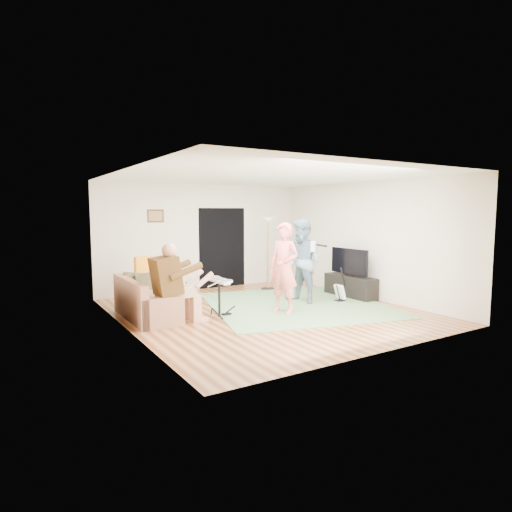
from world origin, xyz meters
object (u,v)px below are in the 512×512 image
Objects in this scene: singer at (284,268)px; dining_chair at (150,289)px; sofa at (143,305)px; guitar_spare at (340,292)px; tv_cabinet at (350,286)px; television at (349,261)px; drum_kit at (219,300)px; torchiere_lamp at (268,240)px; guitarist at (303,261)px.

dining_chair is at bearing -152.41° from singer.
sofa is 2.46× the size of guitar_spare.
television reaches higher than tv_cabinet.
drum_kit is 0.41× the size of torchiere_lamp.
dining_chair is 4.60m from tv_cabinet.
sofa is 1.05× the size of singer.
television is (3.45, 0.09, 0.52)m from drum_kit.
tv_cabinet is (1.12, -1.85, -1.02)m from torchiere_lamp.
guitarist reaches higher than guitar_spare.
drum_kit is at bearing 176.52° from guitar_spare.
singer is 2.92m from dining_chair.
guitarist is at bearing -47.21° from dining_chair.
guitarist is 1.53m from tv_cabinet.
guitar_spare is (0.80, -0.34, -0.70)m from guitarist.
singer reaches higher than sofa.
drum_kit is 0.71× the size of dining_chair.
television reaches higher than drum_kit.
guitarist reaches higher than dining_chair.
dining_chair is (-2.98, 1.43, -0.55)m from guitarist.
guitar_spare is 0.72× the size of dining_chair.
television reaches higher than dining_chair.
guitarist is at bearing 102.17° from singer.
torchiere_lamp is 1.75× the size of dining_chair.
singer is 1.28× the size of tv_cabinet.
tv_cabinet is at bearing 82.70° from singer.
drum_kit is at bearing -126.08° from singer.
singer is 1.04m from guitarist.
torchiere_lamp is at bearing 160.31° from guitarist.
drum_kit is 0.41× the size of guitarist.
guitarist is 1.33m from television.
torchiere_lamp is 1.63× the size of television.
guitar_spare is at bearing -3.48° from drum_kit.
torchiere_lamp reaches higher than guitarist.
sofa is at bearing 153.15° from drum_kit.
guitarist reaches higher than drum_kit.
guitarist is at bearing 157.24° from guitar_spare.
singer is at bearing -22.16° from sofa.
singer is 0.97× the size of torchiere_lamp.
singer is 1.58× the size of television.
dining_chair is (0.43, 0.94, 0.12)m from sofa.
television is at bearing -40.71° from dining_chair.
dining_chair is at bearing 118.11° from drum_kit.
dining_chair is at bearing -173.75° from torchiere_lamp.
sofa is at bearing 173.30° from television.
guitar_spare is 2.43m from torchiere_lamp.
guitar_spare is 0.55× the size of tv_cabinet.
singer is at bearing -116.13° from torchiere_lamp.
drum_kit is 2.94m from guitar_spare.
drum_kit is (1.28, -0.65, 0.08)m from sofa.
guitar_spare is 0.67× the size of television.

